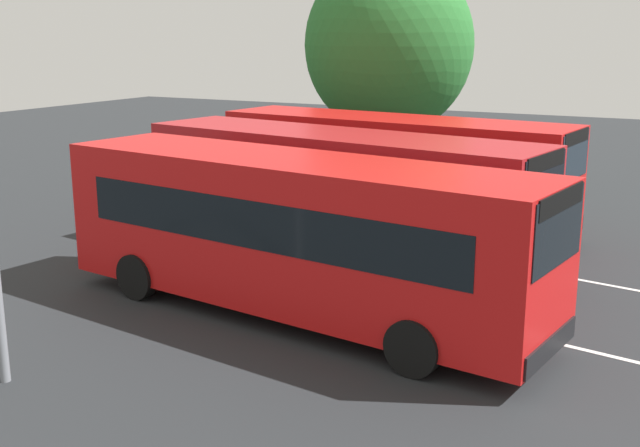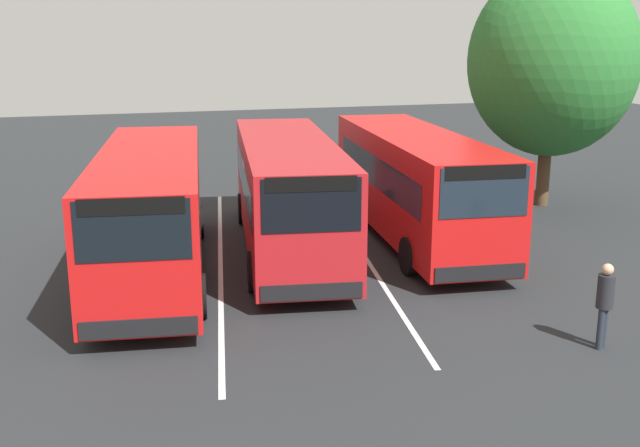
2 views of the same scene
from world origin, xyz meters
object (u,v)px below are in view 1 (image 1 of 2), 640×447
Objects in this scene: bus_far_left at (296,231)px; bus_center_right at (393,167)px; bus_center_left at (337,191)px; depot_tree at (388,45)px.

bus_far_left is 1.00× the size of bus_center_right.
bus_far_left is 3.87m from bus_center_left.
depot_tree reaches higher than bus_far_left.
bus_center_left is at bearing -81.44° from bus_center_right.
bus_center_left is 1.28× the size of depot_tree.
bus_center_left is 3.82m from bus_center_right.
bus_far_left is 1.27× the size of depot_tree.
bus_center_left is at bearing -73.33° from depot_tree.
depot_tree is (-3.94, 13.57, 3.21)m from bus_far_left.
bus_center_left is 10.75m from depot_tree.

